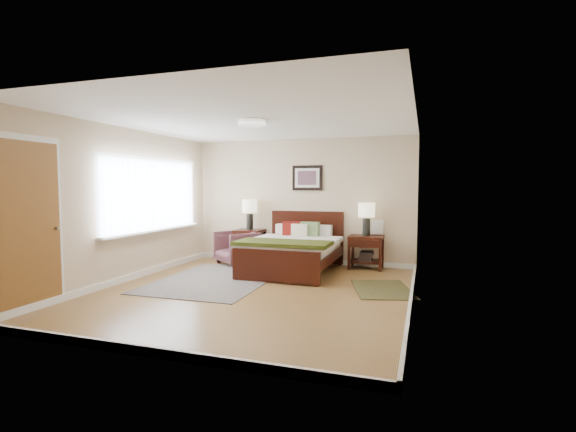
# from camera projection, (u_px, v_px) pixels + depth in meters

# --- Properties ---
(floor) EXTENTS (5.00, 5.00, 0.00)m
(floor) POSITION_uv_depth(u_px,v_px,m) (253.00, 292.00, 6.14)
(floor) COLOR olive
(floor) RESTS_ON ground
(back_wall) EXTENTS (4.50, 0.04, 2.50)m
(back_wall) POSITION_uv_depth(u_px,v_px,m) (301.00, 201.00, 8.42)
(back_wall) COLOR #C1AC8C
(back_wall) RESTS_ON ground
(front_wall) EXTENTS (4.50, 0.04, 2.50)m
(front_wall) POSITION_uv_depth(u_px,v_px,m) (141.00, 220.00, 3.68)
(front_wall) COLOR #C1AC8C
(front_wall) RESTS_ON ground
(left_wall) EXTENTS (0.04, 5.00, 2.50)m
(left_wall) POSITION_uv_depth(u_px,v_px,m) (125.00, 205.00, 6.76)
(left_wall) COLOR #C1AC8C
(left_wall) RESTS_ON ground
(right_wall) EXTENTS (0.04, 5.00, 2.50)m
(right_wall) POSITION_uv_depth(u_px,v_px,m) (414.00, 210.00, 5.35)
(right_wall) COLOR #C1AC8C
(right_wall) RESTS_ON ground
(ceiling) EXTENTS (4.50, 5.00, 0.02)m
(ceiling) POSITION_uv_depth(u_px,v_px,m) (252.00, 120.00, 5.97)
(ceiling) COLOR white
(ceiling) RESTS_ON back_wall
(window) EXTENTS (0.11, 2.72, 1.32)m
(window) POSITION_uv_depth(u_px,v_px,m) (154.00, 196.00, 7.39)
(window) COLOR silver
(window) RESTS_ON left_wall
(door) EXTENTS (0.06, 1.00, 2.18)m
(door) POSITION_uv_depth(u_px,v_px,m) (29.00, 225.00, 5.11)
(door) COLOR silver
(door) RESTS_ON ground
(ceil_fixture) EXTENTS (0.44, 0.44, 0.08)m
(ceil_fixture) POSITION_uv_depth(u_px,v_px,m) (252.00, 122.00, 5.97)
(ceil_fixture) COLOR white
(ceil_fixture) RESTS_ON ceiling
(bed) EXTENTS (1.60, 1.92, 1.04)m
(bed) POSITION_uv_depth(u_px,v_px,m) (293.00, 246.00, 7.54)
(bed) COLOR black
(bed) RESTS_ON ground
(wall_art) EXTENTS (0.62, 0.05, 0.50)m
(wall_art) POSITION_uv_depth(u_px,v_px,m) (307.00, 178.00, 8.32)
(wall_art) COLOR black
(wall_art) RESTS_ON back_wall
(nightstand_left) EXTENTS (0.56, 0.50, 0.66)m
(nightstand_left) POSITION_uv_depth(u_px,v_px,m) (249.00, 236.00, 8.56)
(nightstand_left) COLOR black
(nightstand_left) RESTS_ON ground
(nightstand_right) EXTENTS (0.63, 0.47, 0.63)m
(nightstand_right) POSITION_uv_depth(u_px,v_px,m) (366.00, 249.00, 7.83)
(nightstand_right) COLOR black
(nightstand_right) RESTS_ON ground
(lamp_left) EXTENTS (0.30, 0.30, 0.61)m
(lamp_left) POSITION_uv_depth(u_px,v_px,m) (250.00, 209.00, 8.54)
(lamp_left) COLOR black
(lamp_left) RESTS_ON nightstand_left
(lamp_right) EXTENTS (0.30, 0.30, 0.61)m
(lamp_right) POSITION_uv_depth(u_px,v_px,m) (367.00, 213.00, 7.80)
(lamp_right) COLOR black
(lamp_right) RESTS_ON nightstand_right
(armchair) EXTENTS (1.00, 1.00, 0.66)m
(armchair) POSITION_uv_depth(u_px,v_px,m) (237.00, 247.00, 8.33)
(armchair) COLOR brown
(armchair) RESTS_ON ground
(rug_persian) EXTENTS (1.81, 2.51, 0.01)m
(rug_persian) POSITION_uv_depth(u_px,v_px,m) (215.00, 280.00, 6.89)
(rug_persian) COLOR #0C193C
(rug_persian) RESTS_ON ground
(rug_navy) EXTENTS (1.11, 1.38, 0.01)m
(rug_navy) POSITION_uv_depth(u_px,v_px,m) (382.00, 289.00, 6.26)
(rug_navy) COLOR black
(rug_navy) RESTS_ON ground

